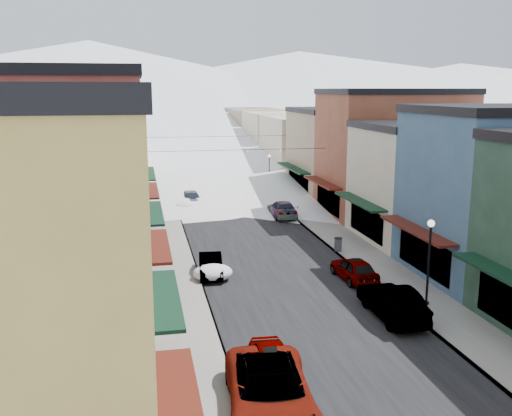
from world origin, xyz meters
name	(u,v)px	position (x,y,z in m)	size (l,w,h in m)	color
road	(210,184)	(0.00, 60.00, 0.01)	(10.00, 160.00, 0.01)	black
sidewalk_left	(156,185)	(-6.60, 60.00, 0.07)	(3.20, 160.00, 0.15)	gray
sidewalk_right	(262,181)	(6.60, 60.00, 0.07)	(3.20, 160.00, 0.15)	gray
curb_left	(169,184)	(-5.05, 60.00, 0.07)	(0.10, 160.00, 0.15)	slate
curb_right	(250,182)	(5.05, 60.00, 0.07)	(0.10, 160.00, 0.15)	slate
bldg_l_cream	(13,269)	(-13.19, 12.50, 4.76)	(11.30, 8.20, 9.50)	#B2A18F
bldg_l_brick_near	(33,194)	(-13.69, 20.50, 6.26)	(12.30, 8.20, 12.50)	maroon
bldg_l_grayblue	(66,197)	(-13.19, 29.00, 4.51)	(11.30, 9.20, 9.00)	slate
bldg_l_brick_far	(66,165)	(-14.19, 38.00, 5.51)	(13.30, 9.20, 11.00)	maroon
bldg_l_tan	(89,157)	(-13.19, 48.00, 5.01)	(11.30, 11.20, 10.00)	tan
bldg_r_blue	(503,193)	(13.19, 21.00, 5.26)	(11.30, 9.20, 10.50)	#315370
bldg_r_cream	(435,182)	(13.69, 30.00, 4.51)	(12.30, 9.20, 9.00)	beige
bldg_r_brick_far	(392,153)	(14.19, 39.00, 5.76)	(13.30, 9.20, 11.50)	brown
bldg_r_tan	(343,152)	(13.19, 49.00, 4.76)	(11.30, 11.20, 9.50)	#8F7B5E
distant_blocks	(192,137)	(0.00, 83.00, 4.00)	(34.00, 55.00, 8.00)	gray
mountain_ridge	(114,84)	(-19.47, 277.18, 14.36)	(670.00, 340.00, 34.00)	silver
overhead_cables	(224,142)	(0.00, 47.50, 6.20)	(16.40, 15.04, 0.04)	black
car_white_suv	(270,392)	(-4.15, 8.54, 0.89)	(2.97, 6.44, 1.79)	silver
car_silver_sedan	(273,365)	(-3.50, 10.86, 0.71)	(1.67, 4.15, 1.41)	gray
car_dark_hatch	(211,265)	(-4.30, 24.52, 0.66)	(1.40, 4.02, 1.32)	black
car_silver_wagon	(191,199)	(-3.50, 46.75, 0.70)	(1.96, 4.81, 1.40)	#A3A6AB
car_green_sedan	(392,302)	(3.90, 15.97, 0.86)	(1.81, 5.20, 1.71)	black
car_gray_suv	(354,269)	(4.15, 21.87, 0.73)	(1.71, 4.26, 1.45)	#94969C
car_black_sedan	(282,209)	(4.16, 39.87, 0.74)	(2.08, 5.12, 1.49)	black
car_lane_silver	(208,183)	(-0.80, 55.60, 0.77)	(1.82, 4.51, 1.54)	gray
car_lane_white	(214,165)	(2.09, 72.67, 0.70)	(2.31, 5.00, 1.39)	white
trash_can	(338,244)	(5.20, 27.71, 0.64)	(0.56, 0.56, 0.96)	#55585A
streetlamp_near	(429,251)	(6.37, 17.01, 3.06)	(0.38, 0.38, 4.62)	black
streetlamp_far	(269,167)	(6.38, 55.00, 2.59)	(0.32, 0.32, 3.86)	black
snow_pile_mid	(213,272)	(-4.28, 23.59, 0.49)	(2.40, 2.68, 1.02)	white
snow_pile_far	(186,206)	(-4.28, 44.24, 0.46)	(2.28, 2.60, 0.96)	white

